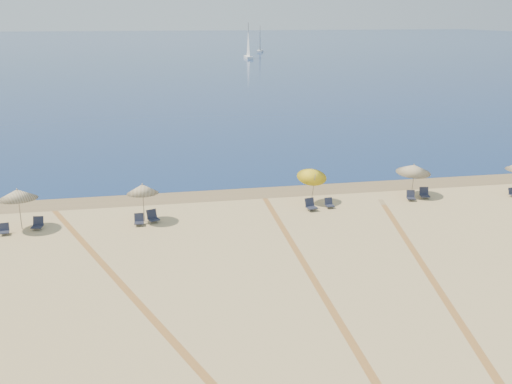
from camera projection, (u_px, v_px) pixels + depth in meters
ocean at (161, 45)px, 227.49m from camera, size 500.00×500.00×0.00m
wet_sand at (245, 193)px, 39.21m from camera, size 500.00×500.00×0.00m
umbrella_1 at (17, 194)px, 31.98m from camera, size 2.19×2.21×2.45m
umbrella_2 at (142, 189)px, 33.20m from camera, size 1.87×1.89×2.38m
umbrella_3 at (312, 174)px, 36.52m from camera, size 1.94×2.01×2.59m
umbrella_4 at (414, 169)px, 38.04m from camera, size 2.31×2.35×2.29m
chair_2 at (4, 230)px, 31.77m from camera, size 0.59×0.67×0.62m
chair_3 at (38, 224)px, 32.54m from camera, size 0.67×0.76×0.71m
chair_4 at (139, 220)px, 33.19m from camera, size 0.56×0.65×0.66m
chair_5 at (153, 217)px, 33.66m from camera, size 0.81×0.87×0.72m
chair_6 at (311, 205)px, 35.69m from camera, size 0.75×0.83×0.74m
chair_7 at (329, 203)px, 36.18m from camera, size 0.54×0.63×0.61m
chair_8 at (411, 196)px, 37.59m from camera, size 0.68×0.74×0.65m
chair_9 at (424, 193)px, 38.02m from camera, size 0.71×0.80×0.72m
sailboat_0 at (248, 48)px, 155.80m from camera, size 1.71×6.49×9.64m
sailboat_2 at (260, 44)px, 182.49m from camera, size 3.12×5.71×8.27m
tire_tracks at (293, 291)px, 25.27m from camera, size 48.67×40.23×0.00m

